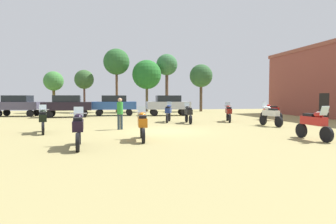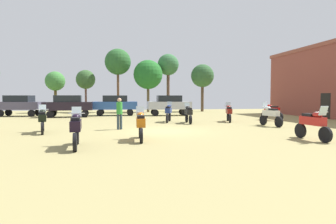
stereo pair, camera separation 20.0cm
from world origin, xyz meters
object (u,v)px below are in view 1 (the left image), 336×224
object	(u,v)px
car_2	(114,104)
person_1	(120,111)
tree_1	(201,76)
tree_5	(167,66)
motorcycle_12	(43,119)
car_3	(168,104)
car_1	(67,104)
car_4	(18,104)
motorcycle_9	(168,112)
motorcycle_10	(314,123)
tree_2	(54,82)
motorcycle_5	(142,124)
tree_6	(84,80)
motorcycle_8	(270,115)
tree_3	(116,62)
motorcycle_1	(78,128)
tree_8	(147,75)
motorcycle_11	(229,112)
motorcycle_6	(188,113)
motorcycle_7	(271,111)

from	to	relation	value
car_2	person_1	bearing A→B (deg)	-177.28
tree_1	tree_5	world-z (taller)	tree_5
motorcycle_12	car_3	size ratio (longest dim) A/B	0.48
car_1	car_4	size ratio (longest dim) A/B	0.97
motorcycle_9	motorcycle_10	xyz separation A→B (m)	(4.52, -9.90, -0.01)
motorcycle_10	tree_2	world-z (taller)	tree_2
motorcycle_5	tree_1	distance (m)	25.29
car_1	tree_1	size ratio (longest dim) A/B	0.73
tree_2	tree_6	size ratio (longest dim) A/B	0.95
car_3	car_4	distance (m)	14.49
car_4	tree_2	bearing A→B (deg)	-9.74
motorcycle_8	motorcycle_12	bearing A→B (deg)	176.56
tree_6	tree_5	bearing A→B (deg)	0.49
car_3	tree_3	xyz separation A→B (m)	(-5.01, 7.42, 4.91)
motorcycle_1	tree_8	xyz separation A→B (m)	(5.20, 24.09, 3.82)
motorcycle_11	tree_5	xyz separation A→B (m)	(-1.81, 15.95, 5.12)
person_1	motorcycle_10	bearing A→B (deg)	129.57
motorcycle_12	motorcycle_8	bearing A→B (deg)	-7.46
motorcycle_6	tree_3	bearing A→B (deg)	110.27
motorcycle_6	motorcycle_12	distance (m)	9.62
tree_1	tree_3	world-z (taller)	tree_3
motorcycle_10	motorcycle_11	distance (m)	9.34
motorcycle_1	tree_8	bearing A→B (deg)	72.81
motorcycle_8	car_4	bearing A→B (deg)	137.27
motorcycle_11	motorcycle_10	bearing A→B (deg)	-73.68
motorcycle_11	car_2	size ratio (longest dim) A/B	0.50
car_3	person_1	xyz separation A→B (m)	(-4.99, -11.73, -0.11)
car_2	tree_2	xyz separation A→B (m)	(-7.01, 6.59, 2.50)
motorcycle_1	tree_3	size ratio (longest dim) A/B	0.30
motorcycle_12	tree_2	xyz separation A→B (m)	(-3.40, 20.13, 2.95)
motorcycle_8	motorcycle_5	bearing A→B (deg)	-160.61
person_1	motorcycle_1	bearing A→B (deg)	58.11
motorcycle_1	motorcycle_6	world-z (taller)	motorcycle_1
motorcycle_9	tree_8	distance (m)	14.62
motorcycle_9	motorcycle_7	bearing A→B (deg)	17.71
motorcycle_5	tree_8	distance (m)	23.21
motorcycle_6	motorcycle_7	xyz separation A→B (m)	(7.14, 1.34, 0.02)
motorcycle_9	tree_5	distance (m)	16.44
car_4	tree_8	distance (m)	14.44
motorcycle_5	tree_2	distance (m)	25.07
motorcycle_8	motorcycle_11	bearing A→B (deg)	103.18
tree_2	motorcycle_9	bearing A→B (deg)	-53.71
car_3	tree_5	bearing A→B (deg)	-8.07
car_2	car_3	world-z (taller)	same
car_2	motorcycle_10	bearing A→B (deg)	-153.83
motorcycle_1	motorcycle_7	size ratio (longest dim) A/B	1.04
motorcycle_7	car_1	xyz separation A→B (m)	(-16.54, 6.63, 0.43)
tree_8	tree_1	bearing A→B (deg)	2.69
car_4	person_1	bearing A→B (deg)	-135.02
motorcycle_7	person_1	xyz separation A→B (m)	(-11.96, -4.44, 0.32)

